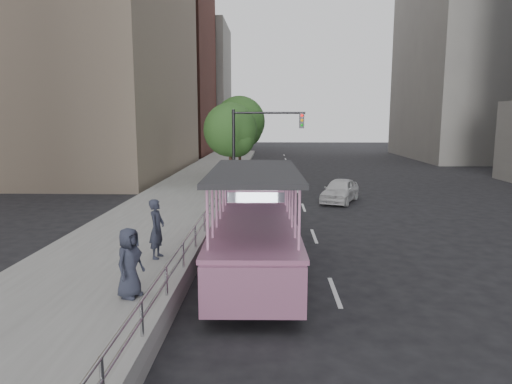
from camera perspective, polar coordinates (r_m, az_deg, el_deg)
The scene contains 15 objects.
ground at distance 14.62m, azimuth 4.79°, elevation -9.44°, with size 160.00×160.00×0.00m, color black.
sidewalk at distance 24.77m, azimuth -9.81°, elevation -1.49°, with size 5.50×80.00×0.30m, color #9C9C96.
kerb_wall at distance 16.55m, azimuth -6.45°, elevation -5.53°, with size 0.24×30.00×0.36m, color #A0A09B.
guardrail at distance 16.40m, azimuth -6.49°, elevation -3.28°, with size 0.07×22.00×0.71m.
duck_boat at distance 14.69m, azimuth -0.11°, elevation -4.47°, with size 2.63×9.75×3.22m.
car at distance 26.21m, azimuth 10.45°, elevation 0.21°, with size 1.58×3.91×1.33m, color silver.
pedestrian_near at distance 14.69m, azimuth -12.29°, elevation -4.51°, with size 0.69×0.45×1.88m, color #292D3D.
pedestrian_far at distance 11.69m, azimuth -15.53°, elevation -8.50°, with size 0.85×0.56×1.74m, color #292D3D.
parking_sign at distance 19.25m, azimuth -3.58°, elevation 0.40°, with size 0.20×0.60×2.77m.
traffic_signal at distance 26.39m, azimuth -0.21°, elevation 6.60°, with size 4.20×0.32×5.20m.
street_tree_near at distance 29.89m, azimuth -3.06°, elevation 7.50°, with size 3.52×3.52×5.72m.
street_tree_far at distance 35.85m, azimuth -1.92°, elevation 8.54°, with size 3.97×3.97×6.45m.
midrise_brick at distance 64.75m, azimuth -14.19°, elevation 16.23°, with size 18.00×16.00×26.00m, color brown.
midrise_stone_a at distance 62.96m, azimuth 28.55°, elevation 18.42°, with size 20.00×20.00×32.00m, color gray.
midrise_stone_b at distance 79.51m, azimuth -9.44°, elevation 12.82°, with size 16.00×14.00×20.00m, color gray.
Camera 1 is at (-0.76, -13.85, 4.64)m, focal length 32.00 mm.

